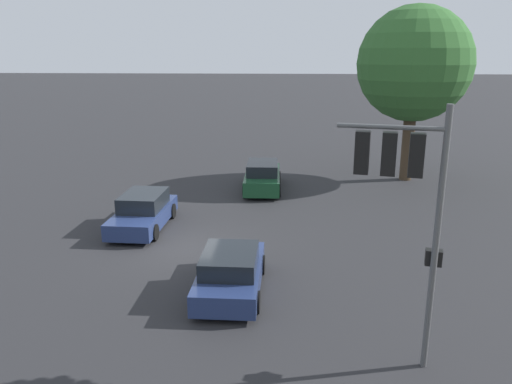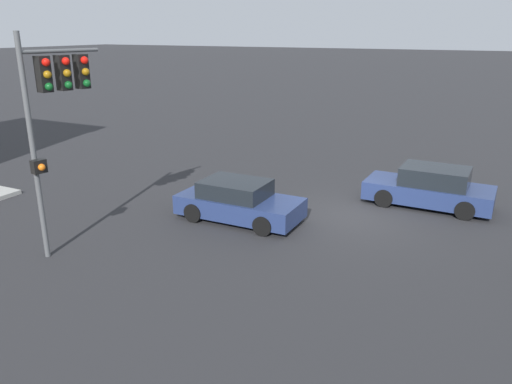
# 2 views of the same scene
# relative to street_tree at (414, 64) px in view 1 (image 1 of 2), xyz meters

# --- Properties ---
(ground_plane) EXTENTS (300.00, 300.00, 0.00)m
(ground_plane) POSITION_rel_street_tree_xyz_m (10.81, -10.30, -6.23)
(ground_plane) COLOR #28282B
(street_tree) EXTENTS (6.03, 6.03, 9.28)m
(street_tree) POSITION_rel_street_tree_xyz_m (0.00, 0.00, 0.00)
(street_tree) COLOR #423323
(street_tree) RESTS_ON ground_plane
(traffic_signal) EXTENTS (0.69, 2.38, 5.89)m
(traffic_signal) POSITION_rel_street_tree_xyz_m (17.25, -4.08, -1.97)
(traffic_signal) COLOR #515456
(traffic_signal) RESTS_ON ground_plane
(crossing_car_0) EXTENTS (4.31, 1.96, 1.42)m
(crossing_car_0) POSITION_rel_street_tree_xyz_m (8.77, -12.30, -5.57)
(crossing_car_0) COLOR navy
(crossing_car_0) RESTS_ON ground_plane
(crossing_car_1) EXTENTS (4.62, 1.94, 1.47)m
(crossing_car_1) POSITION_rel_street_tree_xyz_m (2.65, -7.83, -5.54)
(crossing_car_1) COLOR #194728
(crossing_car_1) RESTS_ON ground_plane
(crossing_car_2) EXTENTS (4.01, 1.90, 1.30)m
(crossing_car_2) POSITION_rel_street_tree_xyz_m (14.10, -8.14, -5.62)
(crossing_car_2) COLOR navy
(crossing_car_2) RESTS_ON ground_plane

